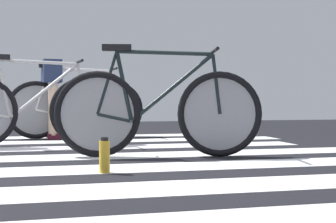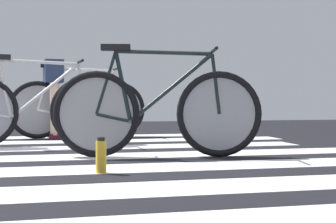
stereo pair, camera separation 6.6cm
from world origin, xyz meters
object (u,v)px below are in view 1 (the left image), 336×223
bicycle_3_of_3 (77,108)px  cyclist_3_of_3 (52,88)px  bicycle_2_of_3 (33,109)px  water_bottle (104,156)px  bicycle_1_of_3 (159,111)px

bicycle_3_of_3 → cyclist_3_of_3: cyclist_3_of_3 is taller
bicycle_2_of_3 → water_bottle: 2.07m
bicycle_1_of_3 → bicycle_2_of_3: bearing=142.0°
bicycle_3_of_3 → water_bottle: bicycle_3_of_3 is taller
bicycle_3_of_3 → water_bottle: bearing=-95.9°
cyclist_3_of_3 → water_bottle: size_ratio=4.17×
bicycle_1_of_3 → bicycle_3_of_3: bearing=114.6°
bicycle_2_of_3 → water_bottle: size_ratio=7.38×
cyclist_3_of_3 → water_bottle: (0.35, -3.02, -0.52)m
cyclist_3_of_3 → bicycle_1_of_3: bearing=-75.0°
bicycle_1_of_3 → water_bottle: bicycle_1_of_3 is taller
bicycle_3_of_3 → bicycle_2_of_3: bearing=-121.1°
bicycle_2_of_3 → water_bottle: bearing=-83.1°
bicycle_1_of_3 → water_bottle: bearing=-113.2°
cyclist_3_of_3 → water_bottle: bearing=-90.0°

